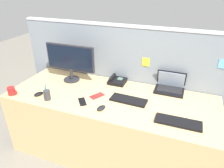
{
  "coord_description": "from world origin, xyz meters",
  "views": [
    {
      "loc": [
        0.68,
        -1.72,
        1.84
      ],
      "look_at": [
        0.0,
        0.05,
        0.86
      ],
      "focal_mm": 33.23,
      "sensor_mm": 36.0,
      "label": 1
    }
  ],
  "objects": [
    {
      "name": "ground_plane",
      "position": [
        0.0,
        0.0,
        0.0
      ],
      "size": [
        10.0,
        10.0,
        0.0
      ],
      "primitive_type": "plane",
      "color": "slate"
    },
    {
      "name": "desk",
      "position": [
        0.0,
        0.0,
        0.37
      ],
      "size": [
        2.16,
        0.83,
        0.74
      ],
      "primitive_type": "cube",
      "color": "tan",
      "rests_on": "ground_plane"
    },
    {
      "name": "cubicle_divider",
      "position": [
        0.0,
        0.46,
        0.7
      ],
      "size": [
        2.61,
        0.07,
        1.39
      ],
      "color": "gray",
      "rests_on": "ground_plane"
    },
    {
      "name": "desktop_monitor",
      "position": [
        -0.57,
        0.2,
        1.0
      ],
      "size": [
        0.6,
        0.19,
        0.43
      ],
      "color": "#232328",
      "rests_on": "desk"
    },
    {
      "name": "laptop",
      "position": [
        0.56,
        0.36,
        0.8
      ],
      "size": [
        0.3,
        0.23,
        0.22
      ],
      "color": "black",
      "rests_on": "desk"
    },
    {
      "name": "desk_phone",
      "position": [
        -0.04,
        0.32,
        0.77
      ],
      "size": [
        0.19,
        0.18,
        0.08
      ],
      "color": "black",
      "rests_on": "desk"
    },
    {
      "name": "keyboard_main",
      "position": [
        0.7,
        -0.21,
        0.75
      ],
      "size": [
        0.39,
        0.14,
        0.02
      ],
      "primitive_type": "cube",
      "rotation": [
        0.0,
        0.0,
        0.01
      ],
      "color": "black",
      "rests_on": "desk"
    },
    {
      "name": "keyboard_spare",
      "position": [
        0.2,
        -0.02,
        0.75
      ],
      "size": [
        0.37,
        0.16,
        0.02
      ],
      "primitive_type": "cube",
      "rotation": [
        0.0,
        0.0,
        -0.04
      ],
      "color": "black",
      "rests_on": "desk"
    },
    {
      "name": "computer_mouse_right_hand",
      "position": [
        -0.71,
        -0.25,
        0.76
      ],
      "size": [
        0.09,
        0.12,
        0.03
      ],
      "primitive_type": "ellipsoid",
      "rotation": [
        0.0,
        0.0,
        -0.38
      ],
      "color": "black",
      "rests_on": "desk"
    },
    {
      "name": "computer_mouse_left_hand",
      "position": [
        0.01,
        -0.25,
        0.76
      ],
      "size": [
        0.09,
        0.11,
        0.03
      ],
      "primitive_type": "ellipsoid",
      "rotation": [
        0.0,
        0.0,
        -0.29
      ],
      "color": "black",
      "rests_on": "desk"
    },
    {
      "name": "pen_cup",
      "position": [
        -0.57,
        -0.29,
        0.8
      ],
      "size": [
        0.07,
        0.07,
        0.18
      ],
      "color": "#333338",
      "rests_on": "desk"
    },
    {
      "name": "cell_phone_black_slab",
      "position": [
        -0.22,
        -0.2,
        0.75
      ],
      "size": [
        0.14,
        0.15,
        0.01
      ],
      "primitive_type": "cube",
      "rotation": [
        0.0,
        0.0,
        0.66
      ],
      "color": "black",
      "rests_on": "desk"
    },
    {
      "name": "cell_phone_red_case",
      "position": [
        -0.13,
        -0.05,
        0.75
      ],
      "size": [
        0.14,
        0.17,
        0.01
      ],
      "primitive_type": "cube",
      "rotation": [
        0.0,
        0.0,
        -0.51
      ],
      "color": "#B22323",
      "rests_on": "desk"
    },
    {
      "name": "coffee_mug",
      "position": [
        -0.98,
        -0.34,
        0.78
      ],
      "size": [
        0.11,
        0.08,
        0.09
      ],
      "color": "red",
      "rests_on": "desk"
    }
  ]
}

